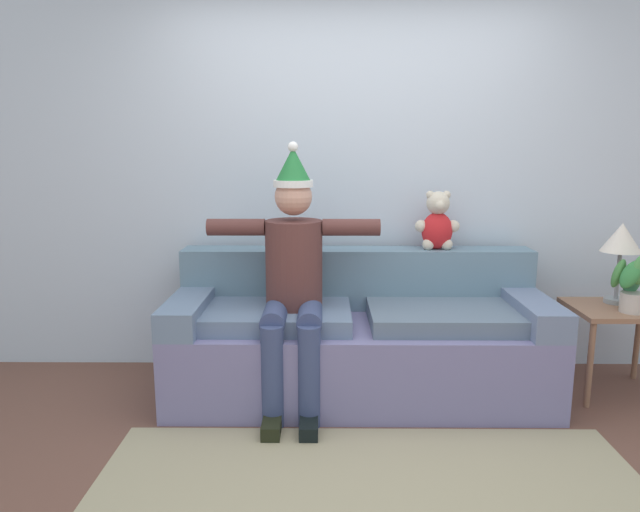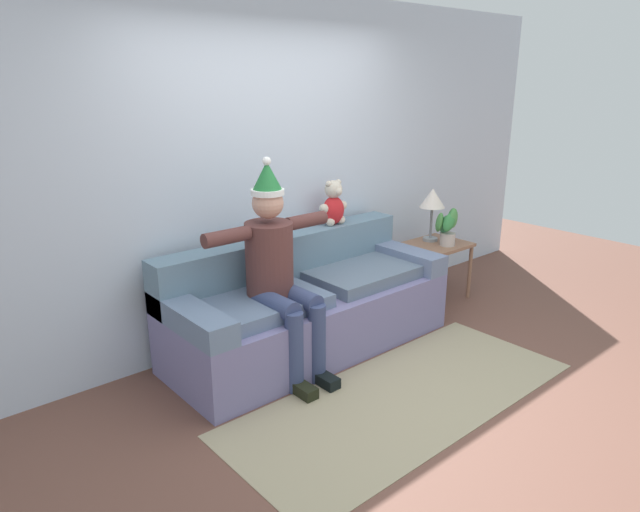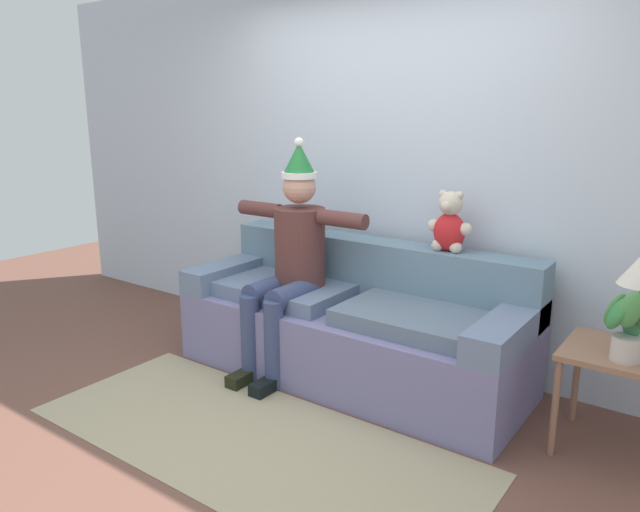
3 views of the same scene
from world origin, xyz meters
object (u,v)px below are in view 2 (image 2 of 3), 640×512
object	(u,v)px
side_table	(436,251)
potted_plant	(448,227)
table_lamp	(432,201)
couch	(307,306)
teddy_bear	(334,205)
person_seated	(278,267)

from	to	relation	value
side_table	potted_plant	distance (m)	0.29
table_lamp	potted_plant	distance (m)	0.30
couch	teddy_bear	size ratio (longest dim) A/B	5.97
teddy_bear	side_table	world-z (taller)	teddy_bear
teddy_bear	person_seated	bearing A→B (deg)	-154.73
couch	side_table	world-z (taller)	couch
couch	side_table	xyz separation A→B (m)	(1.60, 0.00, 0.12)
couch	table_lamp	distance (m)	1.74
person_seated	potted_plant	distance (m)	2.01
teddy_bear	potted_plant	xyz separation A→B (m)	(1.09, -0.37, -0.30)
teddy_bear	side_table	xyz separation A→B (m)	(1.09, -0.27, -0.57)
teddy_bear	side_table	size ratio (longest dim) A/B	0.67
teddy_bear	table_lamp	distance (m)	1.13
person_seated	potted_plant	bearing A→B (deg)	1.63
potted_plant	side_table	bearing A→B (deg)	94.20
person_seated	table_lamp	world-z (taller)	person_seated
side_table	teddy_bear	bearing A→B (deg)	166.19
person_seated	teddy_bear	xyz separation A→B (m)	(0.91, 0.43, 0.24)
side_table	table_lamp	world-z (taller)	table_lamp
couch	person_seated	size ratio (longest dim) A/B	1.47
person_seated	teddy_bear	bearing A→B (deg)	25.27
teddy_bear	table_lamp	xyz separation A→B (m)	(1.11, -0.17, -0.09)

